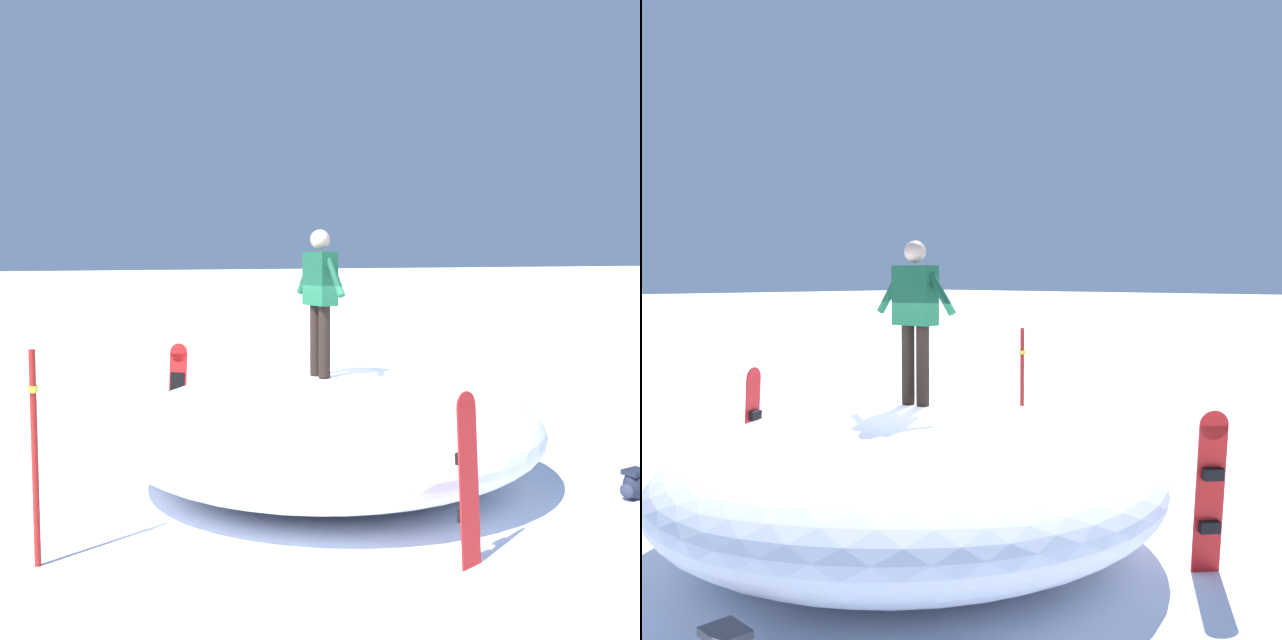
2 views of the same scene
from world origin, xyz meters
TOP-DOWN VIEW (x-y plane):
  - ground at (0.00, 0.00)m, footprint 240.00×240.00m
  - snow_mound at (0.02, 0.14)m, footprint 6.53×6.64m
  - snowboarder_standing at (0.24, -0.11)m, footprint 1.05×0.28m
  - snowboard_primary_upright at (2.90, 0.26)m, footprint 0.24×0.31m
  - snowboard_secondary_upright at (-2.56, -1.20)m, footprint 0.31×0.32m
  - trail_marker_pole at (1.40, -3.41)m, footprint 0.10×0.10m

SIDE VIEW (x-z plane):
  - ground at x=0.00m, z-range 0.00..0.00m
  - snow_mound at x=0.02m, z-range 0.00..1.41m
  - snowboard_secondary_upright at x=-2.56m, z-range 0.02..1.58m
  - snowboard_primary_upright at x=2.90m, z-range 0.03..1.65m
  - trail_marker_pole at x=1.40m, z-range 0.05..2.06m
  - snowboarder_standing at x=0.24m, z-range 1.55..3.29m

